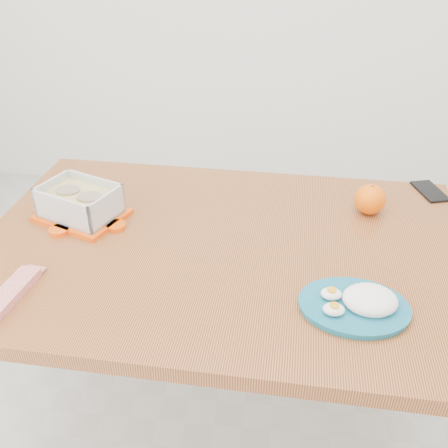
# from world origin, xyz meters

# --- Properties ---
(ground) EXTENTS (3.50, 3.50, 0.00)m
(ground) POSITION_xyz_m (0.00, 0.00, 0.00)
(ground) COLOR #B7B7B2
(ground) RESTS_ON ground
(dining_table) EXTENTS (1.33, 0.92, 0.75)m
(dining_table) POSITION_xyz_m (-0.06, 0.01, 0.66)
(dining_table) COLOR #A8622F
(dining_table) RESTS_ON ground
(food_container) EXTENTS (0.28, 0.25, 0.10)m
(food_container) POSITION_xyz_m (-0.47, 0.10, 0.80)
(food_container) COLOR #F74E07
(food_container) RESTS_ON dining_table
(orange_fruit) EXTENTS (0.09, 0.09, 0.09)m
(orange_fruit) POSITION_xyz_m (0.33, 0.21, 0.79)
(orange_fruit) COLOR #FF6D05
(orange_fruit) RESTS_ON dining_table
(rice_plate) EXTENTS (0.25, 0.25, 0.06)m
(rice_plate) POSITION_xyz_m (0.26, -0.21, 0.77)
(rice_plate) COLOR #16627C
(rice_plate) RESTS_ON dining_table
(candy_bar) EXTENTS (0.08, 0.21, 0.02)m
(candy_bar) POSITION_xyz_m (-0.52, -0.27, 0.76)
(candy_bar) COLOR red
(candy_bar) RESTS_ON dining_table
(smartphone) EXTENTS (0.10, 0.14, 0.01)m
(smartphone) POSITION_xyz_m (0.54, 0.35, 0.75)
(smartphone) COLOR black
(smartphone) RESTS_ON dining_table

